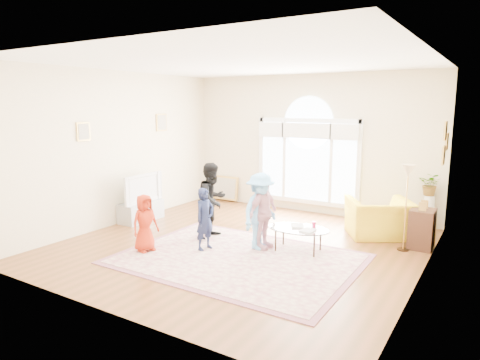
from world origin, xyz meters
The scene contains 18 objects.
ground centered at (0.00, 0.00, 0.00)m, with size 6.00×6.00×0.00m, color #5A3718.
room_shell centered at (0.01, 2.83, 1.57)m, with size 6.00×6.00×6.00m.
area_rug centered at (0.32, -0.62, 0.01)m, with size 3.60×2.60×0.02m, color beige.
rug_border centered at (0.32, -0.62, 0.01)m, with size 3.80×2.80×0.01m, color #824D5B.
tv_console centered at (-2.75, 0.30, 0.21)m, with size 0.45×1.00×0.42m, color #9CA0A5.
television centered at (-2.74, 0.30, 0.73)m, with size 0.17×1.08×0.62m.
coffee_table centered at (1.01, 0.25, 0.40)m, with size 1.13×0.79×0.54m.
armchair centered at (1.97, 1.84, 0.37)m, with size 1.13×0.98×0.73m, color yellow.
side_cabinet centered at (2.78, 1.58, 0.35)m, with size 0.40×0.50×0.70m, color black.
floor_lamp centered at (2.54, 1.29, 1.28)m, with size 0.28×0.28×1.51m.
plant_pedestal centered at (2.70, 2.88, 0.35)m, with size 0.20×0.20×0.70m, color white.
potted_plant centered at (2.70, 2.88, 0.93)m, with size 0.42×0.36×0.47m, color #33722D.
leaning_picture centered at (-2.29, 2.90, 0.00)m, with size 0.80×0.05×0.62m, color tan.
child_red centered at (-1.23, -1.14, 0.52)m, with size 0.48×0.31×0.99m, color #A92711.
child_navy centered at (-0.40, -0.53, 0.56)m, with size 0.40×0.26×1.08m, color #171E3D.
child_black centered at (-0.70, 0.13, 0.73)m, with size 0.69×0.54×1.42m, color black.
child_pink centered at (0.43, 0.05, 0.65)m, with size 0.74×0.31×1.27m, color #E7A6B6.
child_blue centered at (0.39, 0.01, 0.69)m, with size 0.87×0.50×1.34m, color #6AB4F0.
Camera 1 is at (3.87, -6.29, 2.50)m, focal length 32.00 mm.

